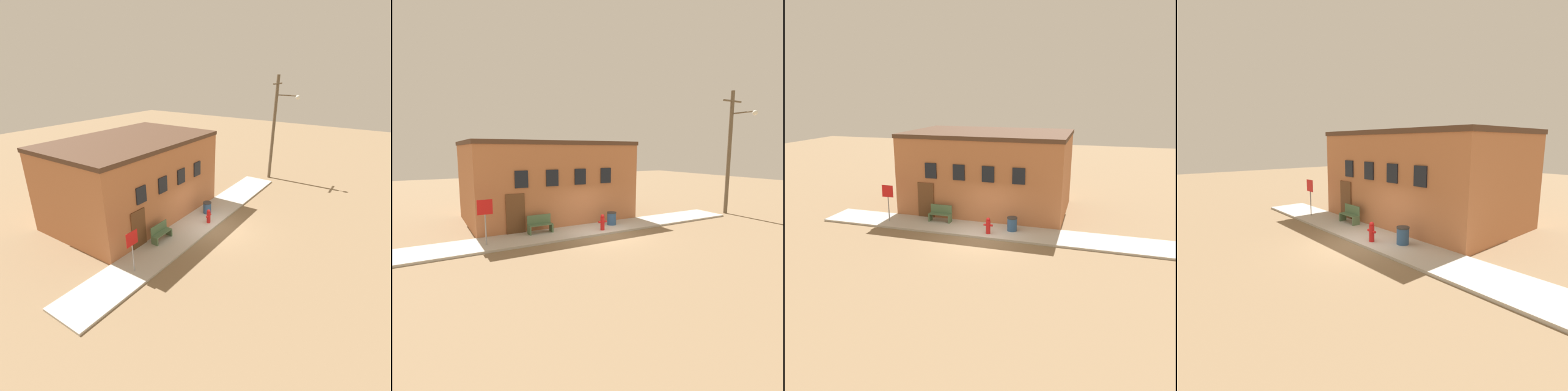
{
  "view_description": "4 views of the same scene",
  "coord_description": "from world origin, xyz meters",
  "views": [
    {
      "loc": [
        -14.04,
        -7.97,
        8.93
      ],
      "look_at": [
        -0.32,
        1.14,
        2.0
      ],
      "focal_mm": 28.0,
      "sensor_mm": 36.0,
      "label": 1
    },
    {
      "loc": [
        -8.3,
        -13.23,
        4.41
      ],
      "look_at": [
        -0.32,
        1.14,
        2.0
      ],
      "focal_mm": 28.0,
      "sensor_mm": 36.0,
      "label": 2
    },
    {
      "loc": [
        5.46,
        -17.65,
        7.24
      ],
      "look_at": [
        -0.32,
        1.14,
        2.0
      ],
      "focal_mm": 35.0,
      "sensor_mm": 36.0,
      "label": 3
    },
    {
      "loc": [
        10.11,
        -7.51,
        4.33
      ],
      "look_at": [
        -0.32,
        1.14,
        2.0
      ],
      "focal_mm": 28.0,
      "sensor_mm": 36.0,
      "label": 4
    }
  ],
  "objects": [
    {
      "name": "ground_plane",
      "position": [
        0.0,
        0.0,
        0.0
      ],
      "size": [
        80.0,
        80.0,
        0.0
      ],
      "primitive_type": "plane",
      "color": "#846B4C"
    },
    {
      "name": "sidewalk",
      "position": [
        0.0,
        1.14,
        0.06
      ],
      "size": [
        19.16,
        2.27,
        0.11
      ],
      "color": "#BCB7AD",
      "rests_on": "ground"
    },
    {
      "name": "brick_building",
      "position": [
        -1.07,
        5.47,
        2.5
      ],
      "size": [
        9.98,
        6.52,
        4.99
      ],
      "color": "#B26B42",
      "rests_on": "ground"
    },
    {
      "name": "fire_hydrant",
      "position": [
        0.29,
        0.58,
        0.55
      ],
      "size": [
        0.49,
        0.23,
        0.88
      ],
      "color": "red",
      "rests_on": "sidewalk"
    },
    {
      "name": "stop_sign",
      "position": [
        -5.79,
        0.93,
        1.6
      ],
      "size": [
        0.69,
        0.06,
        2.12
      ],
      "color": "gray",
      "rests_on": "sidewalk"
    },
    {
      "name": "bench",
      "position": [
        -2.89,
        1.72,
        0.56
      ],
      "size": [
        1.31,
        0.44,
        0.95
      ],
      "color": "#4C6B47",
      "rests_on": "sidewalk"
    },
    {
      "name": "trash_bin",
      "position": [
        1.4,
        1.37,
        0.49
      ],
      "size": [
        0.55,
        0.55,
        0.75
      ],
      "color": "#2D517F",
      "rests_on": "sidewalk"
    },
    {
      "name": "utility_pole",
      "position": [
        10.68,
        0.59,
        4.52
      ],
      "size": [
        1.8,
        1.97,
        8.44
      ],
      "color": "brown",
      "rests_on": "ground"
    }
  ]
}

